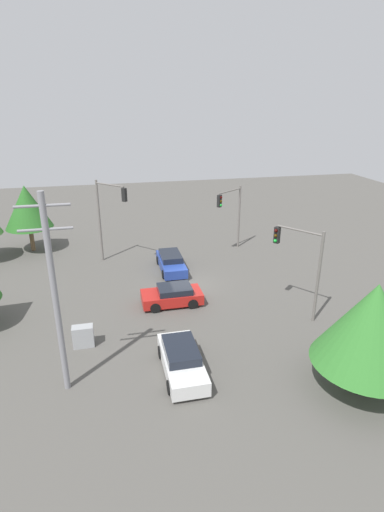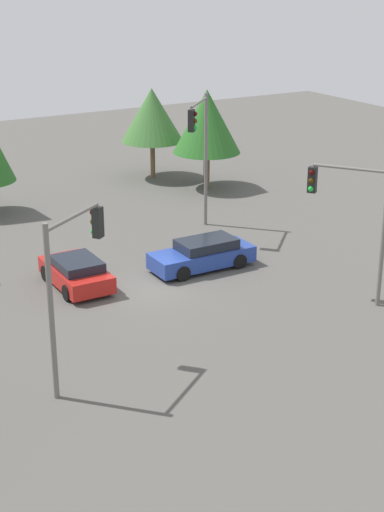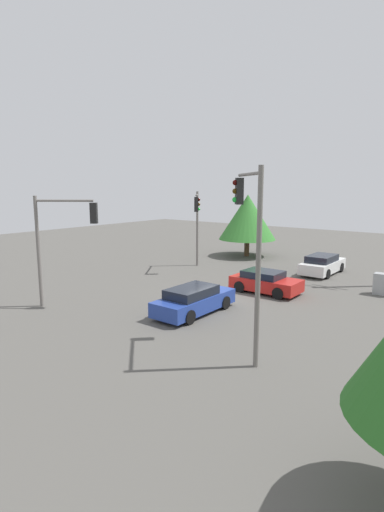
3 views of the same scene
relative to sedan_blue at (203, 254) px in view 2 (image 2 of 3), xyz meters
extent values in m
plane|color=#54514C|center=(0.72, -2.98, -0.67)|extent=(80.00, 80.00, 0.00)
cube|color=#233D93|center=(0.00, -0.05, -0.12)|extent=(1.80, 4.79, 0.73)
cube|color=black|center=(0.00, 0.19, 0.47)|extent=(1.59, 2.63, 0.46)
cylinder|color=black|center=(0.86, -1.54, -0.33)|extent=(0.22, 0.68, 0.68)
cylinder|color=black|center=(-0.86, -1.54, -0.33)|extent=(0.22, 0.68, 0.68)
cylinder|color=black|center=(0.86, 1.43, -0.33)|extent=(0.22, 0.68, 0.68)
cylinder|color=black|center=(-0.86, 1.43, -0.33)|extent=(0.22, 0.68, 0.68)
cube|color=red|center=(-0.97, -5.79, -0.13)|extent=(4.05, 1.94, 0.71)
cube|color=black|center=(-0.76, -5.79, 0.43)|extent=(2.23, 1.71, 0.41)
cylinder|color=black|center=(-2.22, -6.71, -0.33)|extent=(0.68, 0.22, 0.68)
cylinder|color=black|center=(-2.22, -4.86, -0.33)|extent=(0.68, 0.22, 0.68)
cylinder|color=black|center=(0.29, -6.71, -0.33)|extent=(0.68, 0.22, 0.68)
cylinder|color=black|center=(0.29, -4.86, -0.33)|extent=(0.68, 0.22, 0.68)
cylinder|color=slate|center=(-5.41, 3.42, 2.81)|extent=(0.18, 0.18, 6.96)
cylinder|color=slate|center=(-4.37, 2.38, 6.04)|extent=(2.15, 2.15, 0.12)
cube|color=black|center=(-3.34, 1.35, 5.41)|extent=(0.44, 0.44, 1.05)
sphere|color=#360503|center=(-3.22, 1.47, 5.75)|extent=(0.22, 0.22, 0.22)
sphere|color=#392605|center=(-3.22, 1.47, 5.41)|extent=(0.22, 0.22, 0.22)
sphere|color=green|center=(-3.22, 1.47, 5.08)|extent=(0.22, 0.22, 0.22)
cylinder|color=slate|center=(7.11, 4.03, 2.23)|extent=(0.18, 0.18, 5.81)
cylinder|color=slate|center=(5.88, 3.16, 4.89)|extent=(2.52, 1.83, 0.12)
cube|color=black|center=(4.66, 2.30, 4.27)|extent=(0.44, 0.42, 1.05)
sphere|color=#360503|center=(4.76, 2.16, 4.60)|extent=(0.22, 0.22, 0.22)
sphere|color=#392605|center=(4.76, 2.16, 4.27)|extent=(0.22, 0.22, 0.22)
sphere|color=green|center=(4.76, 2.16, 3.93)|extent=(0.22, 0.22, 0.22)
cylinder|color=slate|center=(7.34, -9.90, 2.27)|extent=(0.18, 0.18, 5.89)
cylinder|color=slate|center=(6.46, -8.68, 4.97)|extent=(1.86, 2.51, 0.12)
cube|color=black|center=(5.57, -7.46, 4.34)|extent=(0.43, 0.44, 1.05)
sphere|color=#360503|center=(5.43, -7.56, 4.68)|extent=(0.22, 0.22, 0.22)
sphere|color=#392605|center=(5.43, -7.56, 4.34)|extent=(0.22, 0.22, 0.22)
sphere|color=green|center=(5.43, -7.56, 4.01)|extent=(0.22, 0.22, 0.22)
cylinder|color=brown|center=(-15.51, 5.55, 0.51)|extent=(0.31, 0.31, 2.36)
cone|color=#3D7033|center=(-15.51, 5.55, 3.38)|extent=(3.97, 3.97, 3.37)
cylinder|color=brown|center=(-11.62, 7.25, 0.44)|extent=(0.38, 0.38, 2.22)
cone|color=#286623|center=(-11.62, 7.25, 3.45)|extent=(4.12, 4.12, 3.81)
camera|label=1|loc=(-4.95, -29.59, 12.37)|focal=28.00mm
camera|label=2|loc=(28.51, -17.23, 12.45)|focal=55.00mm
camera|label=3|loc=(-11.79, 15.20, 5.60)|focal=28.00mm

